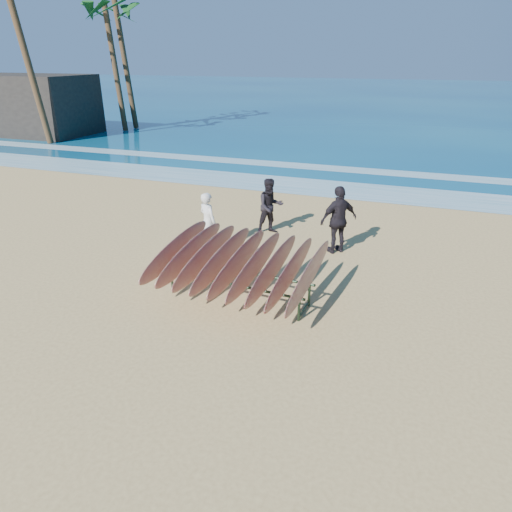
% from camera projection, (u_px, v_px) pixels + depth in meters
% --- Properties ---
extents(ground, '(120.00, 120.00, 0.00)m').
position_uv_depth(ground, '(243.00, 313.00, 9.32)').
color(ground, tan).
rests_on(ground, ground).
extents(ocean, '(160.00, 160.00, 0.00)m').
position_uv_depth(ocean, '(400.00, 97.00, 56.77)').
color(ocean, navy).
rests_on(ocean, ground).
extents(foam_near, '(160.00, 160.00, 0.00)m').
position_uv_depth(foam_near, '(333.00, 189.00, 17.95)').
color(foam_near, white).
rests_on(foam_near, ground).
extents(foam_far, '(160.00, 160.00, 0.00)m').
position_uv_depth(foam_far, '(347.00, 169.00, 20.97)').
color(foam_far, white).
rests_on(foam_far, ground).
extents(surfboard_rack, '(3.39, 3.05, 1.35)m').
position_uv_depth(surfboard_rack, '(238.00, 263.00, 9.55)').
color(surfboard_rack, black).
rests_on(surfboard_rack, ground).
extents(person_white, '(0.69, 0.61, 1.58)m').
position_uv_depth(person_white, '(208.00, 222.00, 12.07)').
color(person_white, silver).
rests_on(person_white, ground).
extents(person_dark_a, '(1.01, 0.98, 1.64)m').
position_uv_depth(person_dark_a, '(270.00, 206.00, 13.20)').
color(person_dark_a, black).
rests_on(person_dark_a, ground).
extents(person_dark_b, '(1.08, 1.03, 1.80)m').
position_uv_depth(person_dark_b, '(339.00, 220.00, 11.87)').
color(person_dark_b, black).
rests_on(person_dark_b, ground).
extents(building, '(8.28, 4.60, 3.68)m').
position_uv_depth(building, '(28.00, 105.00, 29.93)').
color(building, '#2D2823').
rests_on(building, ground).
extents(palm_mid, '(5.20, 5.20, 8.09)m').
position_uv_depth(palm_mid, '(109.00, 13.00, 28.55)').
color(palm_mid, brown).
rests_on(palm_mid, ground).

